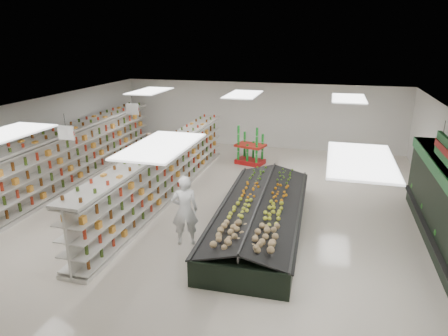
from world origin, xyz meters
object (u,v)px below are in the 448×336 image
(produce_island, at_px, (261,214))
(soda_endcap, at_px, (250,147))
(gondola_center, at_px, (165,173))
(gondola_left, at_px, (68,160))
(shopper_main, at_px, (185,210))
(shopper_background, at_px, (151,150))

(produce_island, height_order, soda_endcap, soda_endcap)
(gondola_center, bearing_deg, soda_endcap, 65.45)
(gondola_left, bearing_deg, gondola_center, -3.70)
(produce_island, xyz_separation_m, shopper_main, (-1.79, -1.44, 0.53))
(produce_island, bearing_deg, soda_endcap, 104.24)
(gondola_center, bearing_deg, produce_island, -22.49)
(gondola_left, bearing_deg, shopper_main, -29.58)
(soda_endcap, distance_m, shopper_main, 7.45)
(produce_island, bearing_deg, gondola_center, 156.86)
(produce_island, relative_size, shopper_background, 4.49)
(gondola_left, height_order, soda_endcap, gondola_left)
(produce_island, bearing_deg, gondola_left, 167.12)
(shopper_background, bearing_deg, gondola_center, -153.56)
(shopper_background, bearing_deg, gondola_left, 136.92)
(gondola_left, xyz_separation_m, gondola_center, (4.00, -0.19, -0.11))
(gondola_left, xyz_separation_m, soda_endcap, (6.09, 4.26, -0.21))
(gondola_center, xyz_separation_m, soda_endcap, (2.10, 4.45, -0.10))
(produce_island, height_order, shopper_main, shopper_main)
(shopper_main, bearing_deg, shopper_background, -80.70)
(produce_island, distance_m, soda_endcap, 6.20)
(soda_endcap, relative_size, shopper_background, 1.05)
(produce_island, bearing_deg, shopper_main, -141.12)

